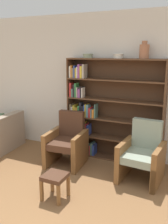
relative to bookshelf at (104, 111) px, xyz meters
name	(u,v)px	position (x,y,z in m)	size (l,w,h in m)	color
wall_back	(121,87)	(0.27, 0.18, 0.46)	(12.00, 0.06, 2.75)	silver
bookshelf	(104,111)	(0.00, 0.00, 0.00)	(1.85, 0.30, 1.92)	brown
bowl_copper	(88,55)	(-0.34, -0.01, 1.05)	(0.19, 0.19, 0.08)	gray
bowl_slate	(118,56)	(0.25, -0.01, 1.05)	(0.19, 0.19, 0.08)	silver
vase_tall	(144,51)	(0.70, -0.01, 1.13)	(0.17, 0.17, 0.29)	#A36647
armchair_leather	(67,142)	(-0.49, -0.59, -0.51)	(0.70, 0.73, 0.95)	brown
armchair_cushioned	(142,155)	(0.88, -0.59, -0.51)	(0.69, 0.72, 0.95)	brown
footstool	(55,179)	(-0.09, -1.67, -0.63)	(0.31, 0.31, 0.37)	brown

